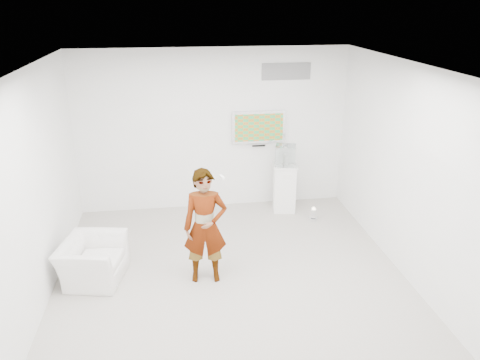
{
  "coord_description": "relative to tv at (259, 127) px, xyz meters",
  "views": [
    {
      "loc": [
        -0.72,
        -5.86,
        3.79
      ],
      "look_at": [
        0.23,
        0.6,
        1.24
      ],
      "focal_mm": 35.0,
      "sensor_mm": 36.0,
      "label": 1
    }
  ],
  "objects": [
    {
      "name": "pedestal",
      "position": [
        0.44,
        -0.37,
        -1.09
      ],
      "size": [
        0.5,
        0.5,
        0.91
      ],
      "primitive_type": "cube",
      "rotation": [
        0.0,
        0.0,
        -0.15
      ],
      "color": "white",
      "rests_on": "room"
    },
    {
      "name": "person",
      "position": [
        -1.2,
        -2.5,
        -0.72
      ],
      "size": [
        0.63,
        0.43,
        1.67
      ],
      "primitive_type": "imported",
      "rotation": [
        0.0,
        0.0,
        -0.06
      ],
      "color": "silver",
      "rests_on": "room"
    },
    {
      "name": "floor_uplight",
      "position": [
        0.87,
        -0.9,
        -1.43
      ],
      "size": [
        0.19,
        0.19,
        0.25
      ],
      "primitive_type": "cylinder",
      "rotation": [
        0.0,
        0.0,
        -0.19
      ],
      "color": "white",
      "rests_on": "room"
    },
    {
      "name": "logo_decal",
      "position": [
        0.5,
        0.04,
        1.0
      ],
      "size": [
        0.9,
        0.02,
        0.3
      ],
      "primitive_type": "cube",
      "color": "slate",
      "rests_on": "room"
    },
    {
      "name": "tv",
      "position": [
        0.0,
        0.0,
        0.0
      ],
      "size": [
        1.0,
        0.08,
        0.6
      ],
      "primitive_type": "cube",
      "color": "silver",
      "rests_on": "room"
    },
    {
      "name": "room",
      "position": [
        -0.85,
        -2.45,
        -0.05
      ],
      "size": [
        5.01,
        5.01,
        3.0
      ],
      "color": "#B1AAA2",
      "rests_on": "ground"
    },
    {
      "name": "vitrine",
      "position": [
        0.44,
        -0.37,
        -0.45
      ],
      "size": [
        0.45,
        0.45,
        0.37
      ],
      "primitive_type": "cube",
      "rotation": [
        0.0,
        0.0,
        -0.29
      ],
      "color": "white",
      "rests_on": "pedestal"
    },
    {
      "name": "wii_remote",
      "position": [
        -0.95,
        -2.37,
        -0.05
      ],
      "size": [
        0.06,
        0.14,
        0.03
      ],
      "primitive_type": "cube",
      "rotation": [
        0.0,
        0.0,
        0.24
      ],
      "color": "white",
      "rests_on": "person"
    },
    {
      "name": "console",
      "position": [
        0.44,
        -0.37,
        -0.53
      ],
      "size": [
        0.06,
        0.16,
        0.22
      ],
      "primitive_type": "cube",
      "rotation": [
        0.0,
        0.0,
        -0.09
      ],
      "color": "white",
      "rests_on": "pedestal"
    },
    {
      "name": "armchair",
      "position": [
        -2.81,
        -2.28,
        -1.25
      ],
      "size": [
        0.98,
        1.07,
        0.6
      ],
      "primitive_type": "imported",
      "rotation": [
        0.0,
        0.0,
        1.36
      ],
      "color": "silver",
      "rests_on": "room"
    }
  ]
}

